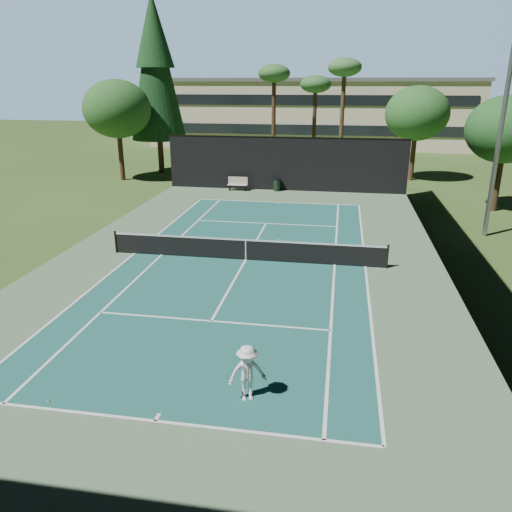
{
  "coord_description": "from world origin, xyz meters",
  "views": [
    {
      "loc": [
        4.15,
        -21.52,
        7.89
      ],
      "look_at": [
        1.0,
        -3.0,
        1.3
      ],
      "focal_mm": 35.0,
      "sensor_mm": 36.0,
      "label": 1
    }
  ],
  "objects_px": {
    "tennis_net": "(246,249)",
    "park_bench": "(238,183)",
    "trash_bin": "(277,185)",
    "tennis_ball_c": "(279,240)",
    "tennis_ball_d": "(126,238)",
    "tennis_ball_b": "(210,238)",
    "tennis_ball_a": "(49,401)",
    "player": "(247,373)"
  },
  "relations": [
    {
      "from": "tennis_net",
      "to": "park_bench",
      "type": "relative_size",
      "value": 8.6
    },
    {
      "from": "trash_bin",
      "to": "tennis_ball_c",
      "type": "bearing_deg",
      "value": -82.07
    },
    {
      "from": "tennis_ball_d",
      "to": "trash_bin",
      "type": "xyz_separation_m",
      "value": [
        6.36,
        13.38,
        0.44
      ]
    },
    {
      "from": "park_bench",
      "to": "trash_bin",
      "type": "bearing_deg",
      "value": 5.64
    },
    {
      "from": "tennis_ball_b",
      "to": "tennis_ball_a",
      "type": "bearing_deg",
      "value": -92.22
    },
    {
      "from": "player",
      "to": "park_bench",
      "type": "height_order",
      "value": "player"
    },
    {
      "from": "tennis_net",
      "to": "park_bench",
      "type": "xyz_separation_m",
      "value": [
        -3.55,
        15.4,
        -0.01
      ]
    },
    {
      "from": "park_bench",
      "to": "trash_bin",
      "type": "relative_size",
      "value": 1.59
    },
    {
      "from": "tennis_net",
      "to": "tennis_ball_c",
      "type": "xyz_separation_m",
      "value": [
        1.18,
        3.26,
        -0.52
      ]
    },
    {
      "from": "tennis_ball_a",
      "to": "tennis_ball_b",
      "type": "relative_size",
      "value": 0.97
    },
    {
      "from": "player",
      "to": "tennis_ball_d",
      "type": "relative_size",
      "value": 20.61
    },
    {
      "from": "player",
      "to": "tennis_ball_b",
      "type": "bearing_deg",
      "value": 85.6
    },
    {
      "from": "tennis_ball_d",
      "to": "trash_bin",
      "type": "height_order",
      "value": "trash_bin"
    },
    {
      "from": "player",
      "to": "trash_bin",
      "type": "bearing_deg",
      "value": 72.79
    },
    {
      "from": "tennis_net",
      "to": "trash_bin",
      "type": "height_order",
      "value": "tennis_net"
    },
    {
      "from": "player",
      "to": "tennis_ball_c",
      "type": "bearing_deg",
      "value": 70.77
    },
    {
      "from": "trash_bin",
      "to": "tennis_ball_a",
      "type": "bearing_deg",
      "value": -95.18
    },
    {
      "from": "player",
      "to": "tennis_ball_c",
      "type": "xyz_separation_m",
      "value": [
        -0.89,
        13.84,
        -0.74
      ]
    },
    {
      "from": "player",
      "to": "park_bench",
      "type": "bearing_deg",
      "value": 79.29
    },
    {
      "from": "tennis_ball_d",
      "to": "trash_bin",
      "type": "bearing_deg",
      "value": 64.58
    },
    {
      "from": "tennis_net",
      "to": "tennis_ball_d",
      "type": "distance_m",
      "value": 7.31
    },
    {
      "from": "trash_bin",
      "to": "tennis_ball_d",
      "type": "bearing_deg",
      "value": -115.42
    },
    {
      "from": "player",
      "to": "tennis_ball_c",
      "type": "height_order",
      "value": "player"
    },
    {
      "from": "tennis_net",
      "to": "tennis_ball_d",
      "type": "bearing_deg",
      "value": 161.47
    },
    {
      "from": "park_bench",
      "to": "player",
      "type": "bearing_deg",
      "value": -77.8
    },
    {
      "from": "player",
      "to": "tennis_ball_c",
      "type": "distance_m",
      "value": 13.89
    },
    {
      "from": "player",
      "to": "tennis_ball_b",
      "type": "relative_size",
      "value": 25.92
    },
    {
      "from": "tennis_ball_a",
      "to": "trash_bin",
      "type": "xyz_separation_m",
      "value": [
        2.47,
        27.27,
        0.45
      ]
    },
    {
      "from": "tennis_ball_a",
      "to": "trash_bin",
      "type": "distance_m",
      "value": 27.38
    },
    {
      "from": "tennis_ball_c",
      "to": "tennis_ball_d",
      "type": "bearing_deg",
      "value": -173.36
    },
    {
      "from": "tennis_ball_b",
      "to": "park_bench",
      "type": "distance_m",
      "value": 12.5
    },
    {
      "from": "player",
      "to": "trash_bin",
      "type": "distance_m",
      "value": 26.41
    },
    {
      "from": "tennis_ball_c",
      "to": "trash_bin",
      "type": "height_order",
      "value": "trash_bin"
    },
    {
      "from": "tennis_net",
      "to": "player",
      "type": "relative_size",
      "value": 8.25
    },
    {
      "from": "tennis_ball_a",
      "to": "tennis_ball_b",
      "type": "xyz_separation_m",
      "value": [
        0.56,
        14.53,
        0.0
      ]
    },
    {
      "from": "tennis_ball_d",
      "to": "trash_bin",
      "type": "relative_size",
      "value": 0.08
    },
    {
      "from": "player",
      "to": "tennis_ball_a",
      "type": "relative_size",
      "value": 26.63
    },
    {
      "from": "tennis_ball_c",
      "to": "park_bench",
      "type": "bearing_deg",
      "value": 111.27
    },
    {
      "from": "tennis_ball_a",
      "to": "player",
      "type": "bearing_deg",
      "value": 11.02
    },
    {
      "from": "tennis_ball_b",
      "to": "trash_bin",
      "type": "height_order",
      "value": "trash_bin"
    },
    {
      "from": "tennis_ball_c",
      "to": "tennis_ball_d",
      "type": "xyz_separation_m",
      "value": [
        -8.09,
        -0.94,
        0.0
      ]
    },
    {
      "from": "player",
      "to": "park_bench",
      "type": "distance_m",
      "value": 26.58
    }
  ]
}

